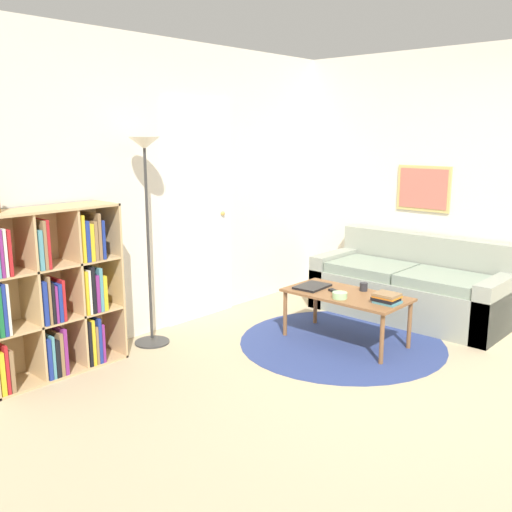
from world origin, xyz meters
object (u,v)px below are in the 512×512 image
(floor_lamp, at_px, (146,186))
(bowl, at_px, (340,295))
(laptop, at_px, (312,286))
(coffee_table, at_px, (346,298))
(cup, at_px, (364,287))
(bookshelf, at_px, (49,294))
(couch, at_px, (412,289))

(floor_lamp, distance_m, bowl, 1.84)
(laptop, xyz_separation_m, bowl, (-0.12, -0.37, 0.02))
(laptop, bearing_deg, coffee_table, -83.34)
(floor_lamp, bearing_deg, cup, -44.24)
(bookshelf, distance_m, floor_lamp, 1.16)
(bookshelf, bearing_deg, floor_lamp, -3.16)
(couch, relative_size, laptop, 5.68)
(bookshelf, xyz_separation_m, laptop, (1.99, -0.94, -0.17))
(couch, height_order, coffee_table, couch)
(floor_lamp, height_order, couch, floor_lamp)
(floor_lamp, relative_size, laptop, 5.37)
(coffee_table, bearing_deg, bookshelf, 147.91)
(cup, bearing_deg, bookshelf, 148.78)
(bookshelf, height_order, floor_lamp, floor_lamp)
(bookshelf, height_order, laptop, bookshelf)
(cup, bearing_deg, couch, -0.66)
(coffee_table, xyz_separation_m, laptop, (-0.04, 0.33, 0.05))
(bowl, bearing_deg, coffee_table, 14.02)
(floor_lamp, height_order, cup, floor_lamp)
(floor_lamp, xyz_separation_m, cup, (1.32, -1.29, -0.89))
(bookshelf, bearing_deg, coffee_table, -32.09)
(bowl, bearing_deg, floor_lamp, 127.99)
(laptop, bearing_deg, couch, -20.02)
(couch, bearing_deg, coffee_table, 176.09)
(couch, xyz_separation_m, cup, (-0.90, 0.01, 0.20))
(laptop, bearing_deg, bowl, -108.01)
(bookshelf, xyz_separation_m, coffee_table, (2.03, -1.28, -0.22))
(couch, xyz_separation_m, laptop, (-1.12, 0.41, 0.17))
(bookshelf, height_order, couch, bookshelf)
(bowl, bearing_deg, bookshelf, 144.92)
(couch, distance_m, cup, 0.93)
(bowl, bearing_deg, cup, -3.98)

